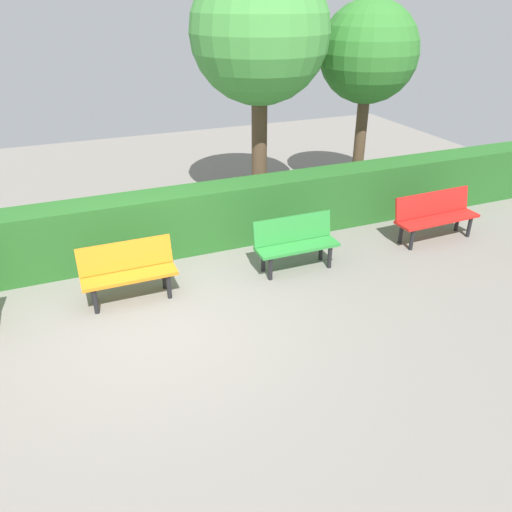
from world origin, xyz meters
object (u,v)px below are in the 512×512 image
(bench_red, at_px, (435,214))
(tree_mid, at_px, (260,34))
(tree_near, at_px, (368,54))
(bench_orange, at_px, (128,269))
(bench_green, at_px, (295,241))

(bench_red, height_order, tree_mid, tree_mid)
(tree_near, bearing_deg, bench_orange, 25.60)
(bench_green, xyz_separation_m, tree_near, (-2.90, -2.74, 2.46))
(bench_red, relative_size, bench_green, 1.20)
(bench_red, relative_size, tree_mid, 0.35)
(bench_orange, relative_size, tree_near, 0.34)
(tree_mid, bearing_deg, bench_orange, 40.42)
(bench_red, xyz_separation_m, tree_mid, (2.32, -2.75, 2.88))
(bench_red, distance_m, bench_green, 2.84)
(tree_near, xyz_separation_m, tree_mid, (2.37, -0.05, 0.42))
(bench_red, relative_size, bench_orange, 1.21)
(bench_green, bearing_deg, tree_mid, -100.18)
(bench_red, bearing_deg, tree_mid, -51.55)
(bench_orange, bearing_deg, tree_near, -154.54)
(bench_green, xyz_separation_m, tree_mid, (-0.53, -2.79, 2.88))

